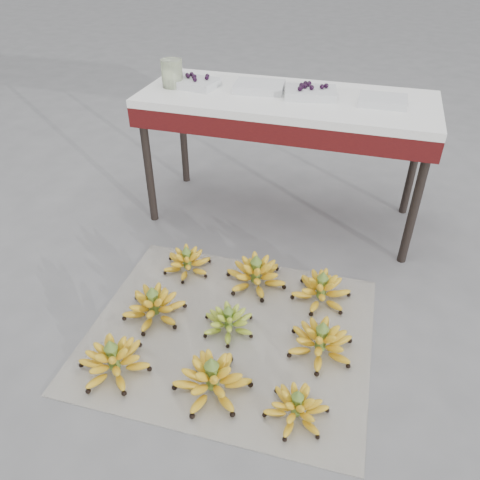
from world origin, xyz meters
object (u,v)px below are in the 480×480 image
(bunch_front_center, at_px, (212,379))
(bunch_mid_center, at_px, (228,321))
(bunch_back_center, at_px, (256,274))
(bunch_mid_left, at_px, (154,306))
(bunch_front_left, at_px, (114,360))
(bunch_back_left, at_px, (187,262))
(bunch_mid_right, at_px, (321,341))
(vendor_table, at_px, (286,111))
(bunch_back_right, at_px, (321,290))
(tray_far_right, at_px, (383,100))
(newspaper_mat, at_px, (230,332))
(bunch_front_right, at_px, (297,407))
(tray_far_left, at_px, (195,83))
(tray_left, at_px, (259,87))
(glass_jar, at_px, (172,73))
(tray_right, at_px, (310,92))

(bunch_front_center, relative_size, bunch_mid_center, 1.04)
(bunch_back_center, bearing_deg, bunch_mid_left, -120.90)
(bunch_front_left, distance_m, bunch_front_center, 0.42)
(bunch_front_center, distance_m, bunch_back_left, 0.78)
(bunch_mid_center, bearing_deg, bunch_mid_right, 14.48)
(bunch_front_left, bearing_deg, bunch_back_left, 95.48)
(bunch_front_center, relative_size, vendor_table, 0.20)
(bunch_back_right, distance_m, tray_far_right, 1.01)
(newspaper_mat, height_order, tray_far_right, tray_far_right)
(bunch_front_left, height_order, vendor_table, vendor_table)
(bunch_front_right, xyz_separation_m, tray_far_right, (0.12, 1.38, 0.72))
(bunch_front_left, height_order, bunch_mid_right, bunch_front_left)
(bunch_front_left, height_order, bunch_front_center, bunch_front_center)
(tray_far_left, bearing_deg, bunch_back_center, -51.13)
(bunch_back_right, relative_size, vendor_table, 0.22)
(bunch_front_center, xyz_separation_m, bunch_front_right, (0.34, -0.02, -0.01))
(vendor_table, distance_m, tray_far_left, 0.54)
(bunch_front_right, height_order, bunch_back_center, bunch_back_center)
(bunch_front_center, distance_m, bunch_mid_center, 0.33)
(bunch_mid_right, relative_size, tray_far_right, 1.51)
(bunch_back_center, height_order, tray_left, tray_left)
(bunch_mid_right, height_order, tray_far_right, tray_far_right)
(bunch_front_right, relative_size, tray_far_left, 0.99)
(tray_far_right, bearing_deg, bunch_mid_center, -116.10)
(bunch_front_right, bearing_deg, tray_far_left, 131.47)
(bunch_front_left, height_order, tray_far_right, tray_far_right)
(bunch_back_left, height_order, glass_jar, glass_jar)
(bunch_mid_right, xyz_separation_m, vendor_table, (-0.41, 1.04, 0.61))
(glass_jar, bearing_deg, bunch_back_center, -44.14)
(newspaper_mat, distance_m, bunch_back_left, 0.51)
(bunch_mid_right, bearing_deg, tray_far_left, 113.98)
(bunch_mid_right, xyz_separation_m, tray_right, (-0.29, 1.05, 0.72))
(bunch_back_left, relative_size, glass_jar, 2.26)
(bunch_back_left, height_order, bunch_back_right, bunch_back_right)
(bunch_front_center, xyz_separation_m, vendor_table, (-0.03, 1.36, 0.60))
(bunch_back_center, distance_m, tray_far_left, 1.13)
(bunch_front_left, bearing_deg, tray_right, 78.58)
(bunch_front_center, xyz_separation_m, bunch_mid_center, (-0.04, 0.33, -0.01))
(bunch_back_center, xyz_separation_m, glass_jar, (-0.67, 0.65, 0.76))
(tray_left, height_order, glass_jar, glass_jar)
(bunch_mid_right, bearing_deg, bunch_back_right, 80.15)
(bunch_mid_right, xyz_separation_m, tray_left, (-0.57, 1.07, 0.71))
(newspaper_mat, xyz_separation_m, glass_jar, (-0.65, 1.00, 0.83))
(tray_right, bearing_deg, newspaper_mat, -96.54)
(bunch_front_left, height_order, tray_left, tray_left)
(tray_left, distance_m, tray_far_right, 0.66)
(bunch_front_right, distance_m, vendor_table, 1.56)
(bunch_mid_left, height_order, bunch_mid_center, bunch_mid_left)
(bunch_mid_right, relative_size, tray_far_left, 1.31)
(bunch_back_left, bearing_deg, bunch_front_right, -20.85)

